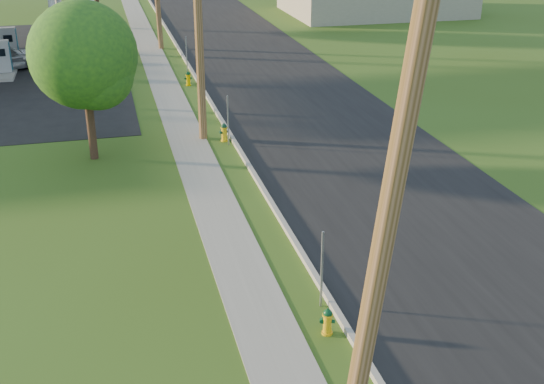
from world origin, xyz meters
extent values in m
cube|color=black|center=(4.50, 10.00, 0.01)|extent=(8.00, 120.00, 0.02)
cube|color=#98968C|center=(0.50, 10.00, 0.07)|extent=(0.15, 120.00, 0.15)
cube|color=gray|center=(-1.25, 10.00, 0.01)|extent=(1.50, 120.00, 0.03)
cylinder|color=brown|center=(-0.60, -1.00, 4.75)|extent=(1.31, 0.32, 9.48)
cylinder|color=brown|center=(-0.60, 17.00, 4.90)|extent=(0.32, 0.32, 9.80)
cube|color=gray|center=(0.25, 4.20, 1.00)|extent=(0.05, 0.04, 2.00)
cube|color=gray|center=(0.25, 16.00, 1.00)|extent=(0.05, 0.04, 2.00)
cube|color=gray|center=(0.25, 28.20, 1.00)|extent=(0.05, 0.04, 2.00)
cylinder|color=silver|center=(-6.50, 28.70, 2.75)|extent=(0.36, 0.36, 5.50)
cylinder|color=silver|center=(-6.50, 35.30, 2.75)|extent=(0.36, 0.36, 5.50)
cube|color=#98968C|center=(-9.50, 30.00, 0.09)|extent=(1.20, 3.20, 0.18)
cube|color=#9EA0A3|center=(-9.50, 30.00, 1.05)|extent=(0.90, 0.50, 1.70)
cube|color=#004C6D|center=(-9.50, 30.00, 1.05)|extent=(0.94, 0.40, 1.50)
cube|color=black|center=(-9.50, 29.73, 1.30)|extent=(0.50, 0.02, 0.40)
cube|color=#98968C|center=(-9.50, 34.00, 0.09)|extent=(1.20, 3.20, 0.18)
cube|color=#9EA0A3|center=(-9.50, 34.00, 1.05)|extent=(0.90, 0.50, 1.70)
cube|color=#004C6D|center=(-9.50, 34.00, 1.05)|extent=(0.94, 0.40, 1.50)
cube|color=black|center=(-9.50, 33.73, 1.30)|extent=(0.50, 0.02, 0.40)
cylinder|color=gray|center=(-4.50, 22.50, 2.50)|extent=(0.24, 0.24, 5.00)
cylinder|color=#352116|center=(-4.89, 15.77, 1.49)|extent=(0.30, 0.30, 2.98)
sphere|color=#214A1B|center=(-4.89, 15.77, 3.88)|extent=(3.82, 3.82, 3.82)
sphere|color=#214A1B|center=(-4.49, 15.47, 3.28)|extent=(2.62, 2.62, 2.62)
cylinder|color=#352116|center=(-4.21, 43.49, 1.93)|extent=(0.30, 0.30, 3.86)
cylinder|color=gold|center=(0.04, 3.10, 0.03)|extent=(0.25, 0.25, 0.05)
cylinder|color=gold|center=(0.04, 3.10, 0.27)|extent=(0.20, 0.20, 0.53)
cylinder|color=gold|center=(0.04, 3.10, 0.50)|extent=(0.25, 0.25, 0.04)
sphere|color=#093D1D|center=(0.04, 3.10, 0.53)|extent=(0.20, 0.20, 0.20)
cylinder|color=#093D1D|center=(0.04, 3.10, 0.64)|extent=(0.04, 0.04, 0.05)
cylinder|color=#093D1D|center=(0.00, 2.98, 0.34)|extent=(0.13, 0.14, 0.10)
cylinder|color=#093D1D|center=(-0.07, 3.14, 0.34)|extent=(0.11, 0.11, 0.08)
cylinder|color=#093D1D|center=(0.16, 3.05, 0.34)|extent=(0.11, 0.11, 0.08)
cylinder|color=yellow|center=(0.17, 16.49, 0.03)|extent=(0.28, 0.28, 0.06)
cylinder|color=yellow|center=(0.17, 16.49, 0.30)|extent=(0.22, 0.22, 0.61)
cylinder|color=yellow|center=(0.17, 16.49, 0.57)|extent=(0.28, 0.28, 0.04)
sphere|color=#0D331F|center=(0.17, 16.49, 0.61)|extent=(0.23, 0.23, 0.23)
cylinder|color=#0D331F|center=(0.17, 16.49, 0.73)|extent=(0.05, 0.05, 0.06)
cylinder|color=#0D331F|center=(0.19, 16.35, 0.38)|extent=(0.13, 0.14, 0.11)
cylinder|color=#0D331F|center=(0.03, 16.46, 0.38)|extent=(0.11, 0.11, 0.09)
cylinder|color=#0D331F|center=(0.31, 16.51, 0.38)|extent=(0.11, 0.11, 0.09)
cylinder|color=#F0BD00|center=(-0.06, 25.45, 0.03)|extent=(0.28, 0.28, 0.06)
cylinder|color=#F0BD00|center=(-0.06, 25.45, 0.30)|extent=(0.22, 0.22, 0.60)
cylinder|color=#F0BD00|center=(-0.06, 25.45, 0.56)|extent=(0.28, 0.28, 0.04)
sphere|color=#073E17|center=(-0.06, 25.45, 0.60)|extent=(0.23, 0.23, 0.23)
cylinder|color=#073E17|center=(-0.06, 25.45, 0.72)|extent=(0.05, 0.05, 0.06)
cylinder|color=#073E17|center=(-0.09, 25.32, 0.38)|extent=(0.13, 0.14, 0.11)
cylinder|color=#073E17|center=(-0.19, 25.48, 0.38)|extent=(0.12, 0.11, 0.09)
cylinder|color=#073E17|center=(0.08, 25.42, 0.38)|extent=(0.12, 0.11, 0.09)
imported|color=#A9ABB0|center=(-9.66, 31.14, 0.80)|extent=(5.03, 3.61, 1.59)
camera|label=1|loc=(-4.26, -8.95, 9.06)|focal=45.00mm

